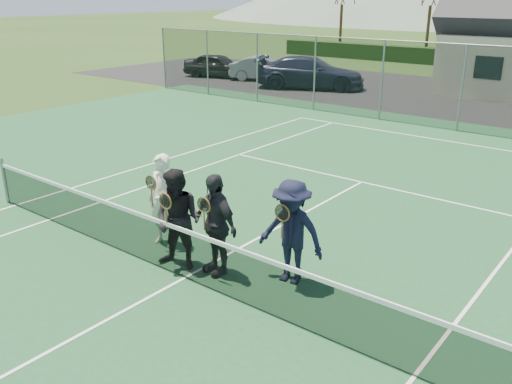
% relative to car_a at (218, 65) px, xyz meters
% --- Properties ---
extents(ground, '(220.00, 220.00, 0.00)m').
position_rel_car_a_xyz_m(ground, '(15.61, 1.79, -0.68)').
color(ground, '#244017').
rests_on(ground, ground).
extents(court_surface, '(30.00, 30.00, 0.02)m').
position_rel_car_a_xyz_m(court_surface, '(15.61, -18.21, -0.67)').
color(court_surface, '#1C4C2B').
rests_on(court_surface, ground).
extents(tarmac_carpark, '(40.00, 12.00, 0.01)m').
position_rel_car_a_xyz_m(tarmac_carpark, '(11.61, 1.79, -0.67)').
color(tarmac_carpark, black).
rests_on(tarmac_carpark, ground).
extents(car_a, '(4.27, 2.68, 1.36)m').
position_rel_car_a_xyz_m(car_a, '(0.00, 0.00, 0.00)').
color(car_a, black).
rests_on(car_a, ground).
extents(car_b, '(4.16, 2.88, 1.30)m').
position_rel_car_a_xyz_m(car_b, '(2.96, 0.69, -0.03)').
color(car_b, gray).
rests_on(car_b, ground).
extents(car_c, '(5.93, 4.31, 1.60)m').
position_rel_car_a_xyz_m(car_c, '(6.40, -0.02, 0.12)').
color(car_c, '#1C1F38').
rests_on(car_c, ground).
extents(court_markings, '(11.03, 23.83, 0.01)m').
position_rel_car_a_xyz_m(court_markings, '(15.61, -18.21, -0.65)').
color(court_markings, white).
rests_on(court_markings, court_surface).
extents(tennis_net, '(11.68, 0.08, 1.10)m').
position_rel_car_a_xyz_m(tennis_net, '(15.61, -18.21, -0.14)').
color(tennis_net, slate).
rests_on(tennis_net, ground).
extents(perimeter_fence, '(30.07, 0.07, 3.02)m').
position_rel_car_a_xyz_m(perimeter_fence, '(15.61, -4.71, 0.85)').
color(perimeter_fence, slate).
rests_on(perimeter_fence, ground).
extents(player_a, '(0.70, 0.54, 1.80)m').
position_rel_car_a_xyz_m(player_a, '(14.33, -17.45, 0.24)').
color(player_a, white).
rests_on(player_a, court_surface).
extents(player_b, '(1.02, 0.88, 1.80)m').
position_rel_car_a_xyz_m(player_b, '(15.24, -17.94, 0.24)').
color(player_b, black).
rests_on(player_b, court_surface).
extents(player_c, '(1.12, 0.64, 1.80)m').
position_rel_car_a_xyz_m(player_c, '(15.87, -17.67, 0.24)').
color(player_c, black).
rests_on(player_c, court_surface).
extents(player_d, '(1.23, 0.79, 1.80)m').
position_rel_car_a_xyz_m(player_d, '(17.07, -17.15, 0.24)').
color(player_d, black).
rests_on(player_d, court_surface).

